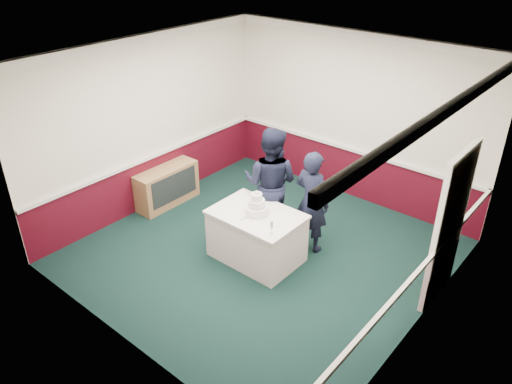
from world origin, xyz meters
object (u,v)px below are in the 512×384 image
Objects in this scene: champagne_flute at (272,225)px; cake_knife at (246,218)px; person_man at (271,183)px; person_woman at (312,202)px; cake_table at (257,236)px; sideboard at (167,186)px; wedding_cake at (257,207)px.

cake_knife is at bearing 171.42° from champagne_flute.
person_man reaches higher than cake_knife.
person_woman is at bearing 169.22° from person_man.
cake_table is 0.78m from champagne_flute.
person_woman is at bearing 10.58° from sideboard.
cake_table is 3.63× the size of wedding_cake.
sideboard is 2.38m from wedding_cake.
sideboard is 0.73× the size of person_woman.
wedding_cake is at bearing 98.86° from cake_knife.
person_woman is (-0.05, 1.04, -0.11)m from champagne_flute.
person_woman reaches higher than wedding_cake.
wedding_cake is 0.89m from person_woman.
person_man is at bearing 112.03° from cake_table.
sideboard is 5.45× the size of cake_knife.
person_man is 0.73m from person_woman.
champagne_flute is at bearing 96.38° from person_woman.
cake_knife is 0.55m from champagne_flute.
cake_knife is at bearing -98.53° from wedding_cake.
wedding_cake is (2.30, -0.25, 0.55)m from sideboard.
sideboard is 2.91m from champagne_flute.
wedding_cake is (-0.00, 0.00, 0.50)m from cake_table.
person_woman is (0.45, 0.76, 0.42)m from cake_table.
cake_table is at bearing 62.94° from person_woman.
person_woman is at bearing 92.73° from champagne_flute.
champagne_flute reaches higher than cake_table.
sideboard is at bearing 169.38° from champagne_flute.
sideboard is 0.91× the size of cake_table.
wedding_cake is 0.23m from cake_knife.
cake_table is at bearing -6.08° from sideboard.
cake_knife is at bearing 87.11° from person_man.
sideboard is at bearing 14.23° from person_woman.
person_woman reaches higher than cake_knife.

